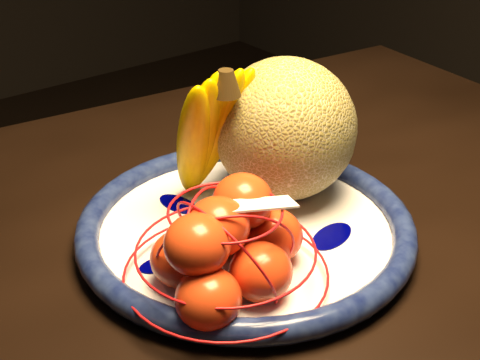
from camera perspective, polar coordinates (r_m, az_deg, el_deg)
dining_table at (r=0.74m, az=-8.68°, el=-12.90°), size 1.55×1.04×0.73m
fruit_bowl at (r=0.73m, az=0.48°, el=-4.08°), size 0.37×0.37×0.03m
cantaloupe at (r=0.76m, az=3.85°, el=4.36°), size 0.16×0.16×0.16m
banana_bunch at (r=0.74m, az=-2.95°, el=4.34°), size 0.12×0.12×0.18m
mandarin_bag at (r=0.63m, az=-1.20°, el=-5.70°), size 0.23×0.23×0.12m
price_tag at (r=0.61m, az=1.52°, el=-2.08°), size 0.08×0.05×0.01m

